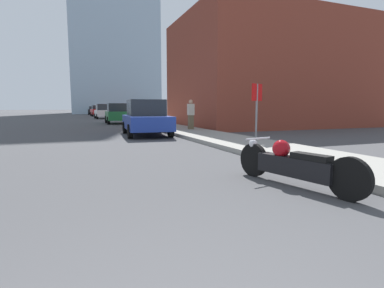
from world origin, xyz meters
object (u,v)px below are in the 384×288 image
at_px(parked_car_blue, 146,118).
at_px(stop_sign, 257,102).
at_px(pedestrian, 191,114).
at_px(parked_car_green, 117,114).
at_px(motorcycle, 293,164).
at_px(parked_car_black, 94,110).
at_px(parked_car_red, 97,111).
at_px(parked_car_white, 103,112).

height_order(parked_car_blue, stop_sign, stop_sign).
relative_size(stop_sign, pedestrian, 1.26).
height_order(parked_car_blue, parked_car_green, parked_car_blue).
distance_m(motorcycle, parked_car_blue, 10.24).
height_order(parked_car_green, parked_car_black, parked_car_green).
relative_size(parked_car_red, pedestrian, 2.80).
distance_m(parked_car_blue, parked_car_black, 46.40).
height_order(parked_car_white, parked_car_black, parked_car_white).
height_order(parked_car_green, pedestrian, pedestrian).
bearing_deg(parked_car_blue, parked_car_green, 93.48).
height_order(parked_car_green, stop_sign, stop_sign).
bearing_deg(stop_sign, parked_car_white, 96.07).
distance_m(stop_sign, pedestrian, 6.19).
xyz_separation_m(parked_car_black, stop_sign, (2.93, -51.43, 0.73)).
bearing_deg(parked_car_black, parked_car_white, -84.87).
bearing_deg(pedestrian, parked_car_red, 94.87).
height_order(motorcycle, parked_car_black, parked_car_black).
bearing_deg(motorcycle, parked_car_green, 78.08).
distance_m(motorcycle, pedestrian, 11.64).
xyz_separation_m(parked_car_white, pedestrian, (2.87, -22.51, 0.12)).
xyz_separation_m(motorcycle, parked_car_green, (-0.22, 21.66, 0.44)).
bearing_deg(parked_car_green, parked_car_red, 91.53).
xyz_separation_m(motorcycle, parked_car_red, (-0.38, 44.81, 0.47)).
distance_m(parked_car_black, stop_sign, 51.52).
distance_m(parked_car_green, parked_car_red, 23.16).
bearing_deg(parked_car_blue, parked_car_black, 93.72).
bearing_deg(parked_car_green, stop_sign, -78.93).
bearing_deg(parked_car_white, parked_car_black, 87.67).
distance_m(parked_car_red, pedestrian, 33.58).
height_order(parked_car_black, pedestrian, pedestrian).
xyz_separation_m(parked_car_green, parked_car_red, (-0.15, 23.16, 0.02)).
height_order(parked_car_white, parked_car_red, parked_car_white).
height_order(stop_sign, pedestrian, stop_sign).
height_order(motorcycle, stop_sign, stop_sign).
bearing_deg(pedestrian, parked_car_green, 104.68).
xyz_separation_m(parked_car_white, parked_car_red, (0.02, 10.95, -0.00)).
distance_m(parked_car_white, parked_car_black, 22.76).
xyz_separation_m(motorcycle, parked_car_white, (-0.40, 33.87, 0.47)).
distance_m(parked_car_white, stop_sign, 28.84).
xyz_separation_m(parked_car_blue, parked_car_red, (-0.10, 34.59, 0.02)).
height_order(motorcycle, parked_car_white, parked_car_white).
distance_m(parked_car_blue, pedestrian, 2.97).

